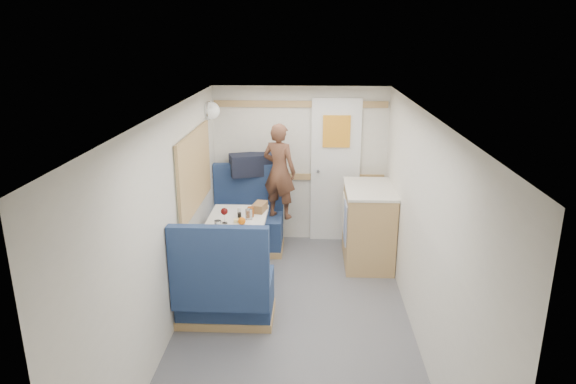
{
  "coord_description": "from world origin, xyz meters",
  "views": [
    {
      "loc": [
        0.14,
        -4.12,
        2.64
      ],
      "look_at": [
        -0.09,
        0.9,
        1.06
      ],
      "focal_mm": 32.0,
      "sensor_mm": 36.0,
      "label": 1
    }
  ],
  "objects_px": {
    "cheese_block": "(239,221)",
    "bread_loaf": "(260,207)",
    "pepper_grinder": "(239,217)",
    "duffel_bag": "(252,164)",
    "tray": "(239,227)",
    "dinette_table": "(237,232)",
    "orange_fruit": "(242,221)",
    "tumbler_left": "(218,226)",
    "salt_grinder": "(239,212)",
    "galley_counter": "(368,225)",
    "bench_near": "(225,293)",
    "tumbler_right": "(249,215)",
    "bench_far": "(247,226)",
    "dome_light": "(211,110)",
    "beer_glass": "(251,212)",
    "wine_glass": "(224,212)",
    "person": "(279,171)"
  },
  "relations": [
    {
      "from": "galley_counter",
      "to": "orange_fruit",
      "type": "distance_m",
      "value": 1.61
    },
    {
      "from": "pepper_grinder",
      "to": "bread_loaf",
      "type": "height_order",
      "value": "pepper_grinder"
    },
    {
      "from": "dome_light",
      "to": "person",
      "type": "relative_size",
      "value": 0.17
    },
    {
      "from": "wine_glass",
      "to": "galley_counter",
      "type": "bearing_deg",
      "value": 23.72
    },
    {
      "from": "duffel_bag",
      "to": "bench_near",
      "type": "bearing_deg",
      "value": -109.45
    },
    {
      "from": "bench_far",
      "to": "orange_fruit",
      "type": "xyz_separation_m",
      "value": [
        0.09,
        -1.08,
        0.48
      ]
    },
    {
      "from": "duffel_bag",
      "to": "tumbler_right",
      "type": "distance_m",
      "value": 1.18
    },
    {
      "from": "dome_light",
      "to": "wine_glass",
      "type": "xyz_separation_m",
      "value": [
        0.29,
        -0.99,
        -0.91
      ]
    },
    {
      "from": "galley_counter",
      "to": "beer_glass",
      "type": "bearing_deg",
      "value": -159.95
    },
    {
      "from": "orange_fruit",
      "to": "person",
      "type": "bearing_deg",
      "value": 72.66
    },
    {
      "from": "bench_near",
      "to": "bread_loaf",
      "type": "xyz_separation_m",
      "value": [
        0.23,
        1.12,
        0.47
      ]
    },
    {
      "from": "salt_grinder",
      "to": "pepper_grinder",
      "type": "bearing_deg",
      "value": -80.75
    },
    {
      "from": "dome_light",
      "to": "orange_fruit",
      "type": "relative_size",
      "value": 2.57
    },
    {
      "from": "galley_counter",
      "to": "tumbler_left",
      "type": "bearing_deg",
      "value": -149.99
    },
    {
      "from": "tray",
      "to": "orange_fruit",
      "type": "distance_m",
      "value": 0.07
    },
    {
      "from": "orange_fruit",
      "to": "cheese_block",
      "type": "height_order",
      "value": "orange_fruit"
    },
    {
      "from": "bench_far",
      "to": "tumbler_left",
      "type": "height_order",
      "value": "bench_far"
    },
    {
      "from": "tumbler_right",
      "to": "beer_glass",
      "type": "height_order",
      "value": "tumbler_right"
    },
    {
      "from": "galley_counter",
      "to": "bench_near",
      "type": "bearing_deg",
      "value": -136.06
    },
    {
      "from": "beer_glass",
      "to": "wine_glass",
      "type": "bearing_deg",
      "value": -140.14
    },
    {
      "from": "dinette_table",
      "to": "orange_fruit",
      "type": "relative_size",
      "value": 11.8
    },
    {
      "from": "dome_light",
      "to": "bench_far",
      "type": "bearing_deg",
      "value": 2.12
    },
    {
      "from": "tray",
      "to": "person",
      "type": "bearing_deg",
      "value": 71.99
    },
    {
      "from": "dome_light",
      "to": "person",
      "type": "height_order",
      "value": "dome_light"
    },
    {
      "from": "bench_far",
      "to": "orange_fruit",
      "type": "relative_size",
      "value": 13.47
    },
    {
      "from": "cheese_block",
      "to": "salt_grinder",
      "type": "distance_m",
      "value": 0.22
    },
    {
      "from": "person",
      "to": "bench_far",
      "type": "bearing_deg",
      "value": 17.44
    },
    {
      "from": "duffel_bag",
      "to": "bread_loaf",
      "type": "xyz_separation_m",
      "value": [
        0.17,
        -0.87,
        -0.27
      ]
    },
    {
      "from": "dinette_table",
      "to": "duffel_bag",
      "type": "xyz_separation_m",
      "value": [
        0.05,
        1.12,
        0.47
      ]
    },
    {
      "from": "bench_far",
      "to": "tumbler_left",
      "type": "bearing_deg",
      "value": -96.16
    },
    {
      "from": "duffel_bag",
      "to": "tray",
      "type": "height_order",
      "value": "duffel_bag"
    },
    {
      "from": "tray",
      "to": "tumbler_right",
      "type": "height_order",
      "value": "tumbler_right"
    },
    {
      "from": "cheese_block",
      "to": "bread_loaf",
      "type": "height_order",
      "value": "bread_loaf"
    },
    {
      "from": "cheese_block",
      "to": "salt_grinder",
      "type": "xyz_separation_m",
      "value": [
        -0.03,
        0.22,
        0.01
      ]
    },
    {
      "from": "bench_near",
      "to": "orange_fruit",
      "type": "distance_m",
      "value": 0.81
    },
    {
      "from": "dome_light",
      "to": "person",
      "type": "distance_m",
      "value": 1.08
    },
    {
      "from": "bread_loaf",
      "to": "dinette_table",
      "type": "bearing_deg",
      "value": -131.71
    },
    {
      "from": "person",
      "to": "galley_counter",
      "type": "bearing_deg",
      "value": -170.06
    },
    {
      "from": "wine_glass",
      "to": "tumbler_left",
      "type": "relative_size",
      "value": 1.46
    },
    {
      "from": "person",
      "to": "duffel_bag",
      "type": "bearing_deg",
      "value": -16.07
    },
    {
      "from": "bench_near",
      "to": "galley_counter",
      "type": "relative_size",
      "value": 1.14
    },
    {
      "from": "bench_far",
      "to": "cheese_block",
      "type": "relative_size",
      "value": 10.56
    },
    {
      "from": "tray",
      "to": "pepper_grinder",
      "type": "bearing_deg",
      "value": 95.65
    },
    {
      "from": "tumbler_left",
      "to": "bread_loaf",
      "type": "height_order",
      "value": "tumbler_left"
    },
    {
      "from": "salt_grinder",
      "to": "wine_glass",
      "type": "bearing_deg",
      "value": -120.9
    },
    {
      "from": "cheese_block",
      "to": "bread_loaf",
      "type": "xyz_separation_m",
      "value": [
        0.18,
        0.41,
        0.01
      ]
    },
    {
      "from": "tumbler_left",
      "to": "salt_grinder",
      "type": "distance_m",
      "value": 0.47
    },
    {
      "from": "bread_loaf",
      "to": "orange_fruit",
      "type": "bearing_deg",
      "value": -106.37
    },
    {
      "from": "bread_loaf",
      "to": "tumbler_left",
      "type": "bearing_deg",
      "value": -119.76
    },
    {
      "from": "orange_fruit",
      "to": "cheese_block",
      "type": "distance_m",
      "value": 0.08
    }
  ]
}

